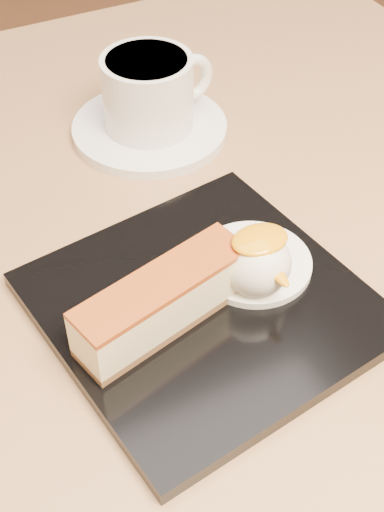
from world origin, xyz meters
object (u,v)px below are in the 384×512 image
dessert_plate (204,306)px  ice_cream_scoop (257,263)px  cheesecake (163,301)px  table (184,337)px  saucer (150,128)px  coffee_cup (150,91)px

dessert_plate → ice_cream_scoop: 0.05m
dessert_plate → cheesecake: (-0.03, -0.01, 0.03)m
table → saucer: saucer is taller
cheesecake → ice_cream_scoop: 0.08m
saucer → coffee_cup: size_ratio=1.31×
table → cheesecake: bearing=-122.3°
ice_cream_scoop → coffee_cup: bearing=85.1°
dessert_plate → table: bearing=73.1°
ice_cream_scoop → dessert_plate: bearing=172.9°
dessert_plate → saucer: (0.06, 0.23, -0.00)m
dessert_plate → ice_cream_scoop: bearing=-7.1°
table → cheesecake: cheesecake is taller
dessert_plate → cheesecake: size_ratio=1.58×
ice_cream_scoop → saucer: bearing=85.6°
coffee_cup → ice_cream_scoop: bearing=-101.2°
saucer → table: bearing=-102.2°
ice_cream_scoop → table: bearing=95.8°
dessert_plate → coffee_cup: 0.24m
dessert_plate → saucer: size_ratio=1.47×
table → coffee_cup: 0.24m
ice_cream_scoop → cheesecake: bearing=180.0°
table → dessert_plate: (-0.03, -0.10, 0.16)m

